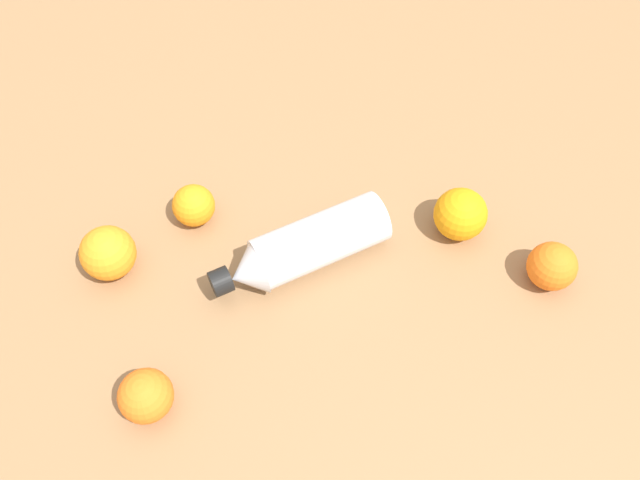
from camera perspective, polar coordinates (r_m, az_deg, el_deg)
The scene contains 7 objects.
ground_plane at distance 0.94m, azimuth -2.11°, elevation -0.95°, with size 2.40×2.40×0.00m, color olive.
water_bottle at distance 0.90m, azimuth -1.34°, elevation -0.56°, with size 0.26×0.13×0.07m.
orange_0 at distance 0.95m, azimuth 12.01°, elevation 2.19°, with size 0.08×0.08×0.08m, color orange.
orange_1 at distance 0.84m, azimuth -14.79°, elevation -12.86°, with size 0.07×0.07×0.07m, color orange.
orange_2 at distance 0.94m, azimuth -17.81°, elevation -1.07°, with size 0.08×0.08×0.08m, color orange.
orange_3 at distance 0.94m, azimuth 19.37°, elevation -2.14°, with size 0.07×0.07×0.07m, color orange.
orange_4 at distance 0.96m, azimuth -10.84°, elevation 2.95°, with size 0.06×0.06×0.06m, color orange.
Camera 1 is at (-0.31, -0.39, 0.80)m, focal length 37.12 mm.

